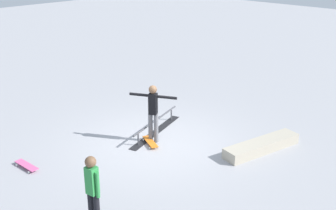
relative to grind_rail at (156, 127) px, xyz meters
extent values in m
plane|color=#9E9EA3|center=(0.57, 0.54, -0.18)|extent=(60.00, 60.00, 0.00)
cube|color=black|center=(0.00, 0.00, -0.17)|extent=(2.66, 1.00, 0.01)
cylinder|color=#47474C|center=(-0.97, -0.29, 0.01)|extent=(0.04, 0.04, 0.38)
cylinder|color=#47474C|center=(0.97, 0.29, 0.01)|extent=(0.04, 0.04, 0.38)
cylinder|color=#47474C|center=(0.00, 0.00, 0.21)|extent=(2.45, 0.78, 0.05)
cube|color=#B2A893|center=(-1.14, 2.94, -0.03)|extent=(2.43, 1.03, 0.29)
cylinder|color=slate|center=(0.46, 0.48, 0.25)|extent=(0.17, 0.17, 0.85)
cylinder|color=slate|center=(0.54, 0.33, 0.25)|extent=(0.17, 0.17, 0.85)
cube|color=black|center=(0.50, 0.41, 0.97)|extent=(0.28, 0.29, 0.60)
sphere|color=brown|center=(0.50, 0.41, 1.39)|extent=(0.23, 0.23, 0.23)
cylinder|color=black|center=(0.32, 0.76, 1.20)|extent=(0.33, 0.54, 0.08)
cylinder|color=black|center=(0.68, 0.06, 1.20)|extent=(0.33, 0.54, 0.08)
cube|color=orange|center=(0.69, 0.47, -0.10)|extent=(0.50, 0.81, 0.02)
cylinder|color=white|center=(0.69, 0.76, -0.15)|extent=(0.05, 0.06, 0.05)
cylinder|color=white|center=(0.90, 0.67, -0.15)|extent=(0.05, 0.06, 0.05)
cylinder|color=white|center=(0.47, 0.27, -0.15)|extent=(0.05, 0.06, 0.05)
cylinder|color=white|center=(0.68, 0.17, -0.15)|extent=(0.05, 0.06, 0.05)
cylinder|color=black|center=(4.02, 2.29, 0.22)|extent=(0.13, 0.13, 0.80)
cube|color=#2D8C42|center=(4.01, 2.37, 0.91)|extent=(0.21, 0.23, 0.57)
sphere|color=brown|center=(4.01, 2.37, 1.30)|extent=(0.22, 0.22, 0.22)
cylinder|color=#2D8C42|center=(4.03, 2.23, 0.86)|extent=(0.08, 0.08, 0.53)
cylinder|color=#2D8C42|center=(3.99, 2.51, 0.86)|extent=(0.08, 0.08, 0.53)
cube|color=#E05993|center=(3.77, -0.80, -0.10)|extent=(0.25, 0.81, 0.02)
cylinder|color=white|center=(3.63, -0.53, -0.15)|extent=(0.03, 0.06, 0.05)
cylinder|color=white|center=(3.86, -0.52, -0.15)|extent=(0.03, 0.06, 0.05)
cylinder|color=white|center=(3.67, -1.08, -0.15)|extent=(0.03, 0.06, 0.05)
cylinder|color=white|center=(3.90, -1.06, -0.15)|extent=(0.03, 0.06, 0.05)
camera|label=1|loc=(7.87, 8.09, 5.01)|focal=44.20mm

